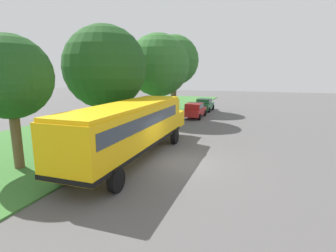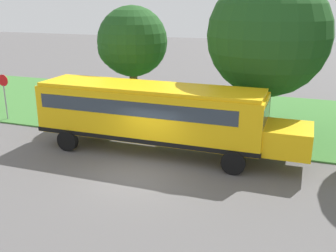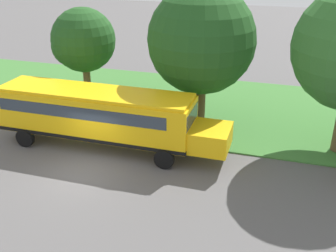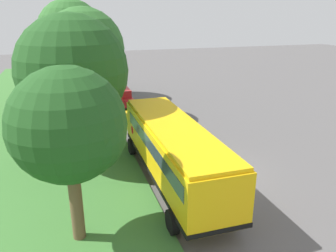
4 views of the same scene
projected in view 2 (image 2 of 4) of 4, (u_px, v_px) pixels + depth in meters
The scene contains 6 objects.
ground_plane at pixel (136, 176), 15.95m from camera, with size 120.00×120.00×0.00m, color #565454.
grass_verge at pixel (201, 112), 24.90m from camera, with size 12.00×80.00×0.08m, color #3D7533.
school_bus at pixel (155, 112), 17.95m from camera, with size 2.84×12.42×3.16m.
oak_tree_beside_bus at pixel (130, 43), 22.35m from camera, with size 4.00×4.00×6.58m.
oak_tree_roadside_mid at pixel (270, 36), 19.40m from camera, with size 6.07×6.07×8.20m.
stop_sign at pixel (4, 92), 22.90m from camera, with size 0.08×0.68×2.74m.
Camera 2 is at (13.27, 6.14, 6.81)m, focal length 42.00 mm.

